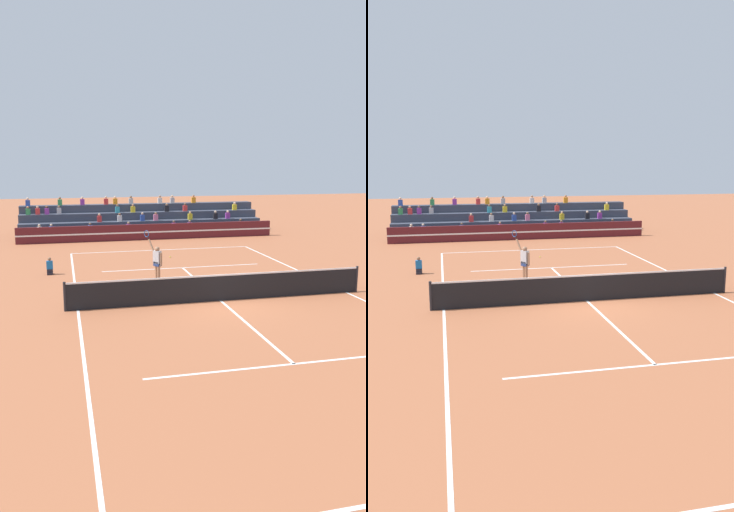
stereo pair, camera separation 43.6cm
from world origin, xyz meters
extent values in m
plane|color=#AD603D|center=(0.00, 0.00, 0.00)|extent=(120.00, 120.00, 0.00)
cube|color=white|center=(0.00, 11.90, 0.00)|extent=(11.00, 0.10, 0.01)
cube|color=white|center=(-5.50, 0.00, 0.00)|extent=(0.10, 23.80, 0.01)
cube|color=white|center=(5.50, 0.00, 0.00)|extent=(0.10, 23.80, 0.01)
cube|color=white|center=(0.00, -6.43, 0.00)|extent=(8.25, 0.10, 0.01)
cube|color=white|center=(0.00, 6.43, 0.00)|extent=(8.25, 0.10, 0.01)
cube|color=white|center=(0.00, 0.00, 0.00)|extent=(0.10, 12.85, 0.01)
cylinder|color=black|center=(-5.95, 0.00, 0.55)|extent=(0.10, 0.10, 1.10)
cylinder|color=black|center=(5.95, 0.00, 0.55)|extent=(0.10, 0.10, 1.10)
cube|color=black|center=(0.00, 0.00, 0.50)|extent=(11.90, 0.02, 1.00)
cube|color=white|center=(0.00, 0.00, 1.03)|extent=(11.90, 0.04, 0.06)
cube|color=#51191E|center=(0.00, 16.21, 0.55)|extent=(18.00, 0.24, 1.10)
cube|color=white|center=(0.00, 16.08, 0.55)|extent=(18.00, 0.02, 0.10)
cube|color=#383D4C|center=(0.00, 17.49, 0.28)|extent=(17.95, 0.95, 0.55)
cube|color=#2D4CA5|center=(-4.04, 17.32, 0.77)|extent=(0.32, 0.22, 0.44)
sphere|color=brown|center=(-4.04, 17.32, 1.09)|extent=(0.18, 0.18, 0.18)
cube|color=purple|center=(1.99, 17.32, 0.77)|extent=(0.32, 0.22, 0.44)
sphere|color=brown|center=(1.99, 17.32, 1.09)|extent=(0.18, 0.18, 0.18)
cube|color=purple|center=(3.18, 17.32, 0.77)|extent=(0.32, 0.22, 0.44)
sphere|color=brown|center=(3.18, 17.32, 1.09)|extent=(0.18, 0.18, 0.18)
cube|color=black|center=(7.15, 17.32, 0.77)|extent=(0.32, 0.22, 0.44)
sphere|color=brown|center=(7.15, 17.32, 1.09)|extent=(0.18, 0.18, 0.18)
cube|color=purple|center=(-1.34, 17.32, 0.77)|extent=(0.32, 0.22, 0.44)
sphere|color=#9E7051|center=(-1.34, 17.32, 1.09)|extent=(0.18, 0.18, 0.18)
cube|color=#2D4CA5|center=(-6.69, 17.32, 0.77)|extent=(0.32, 0.22, 0.44)
sphere|color=beige|center=(-6.69, 17.32, 1.09)|extent=(0.18, 0.18, 0.18)
cube|color=silver|center=(-7.48, 17.32, 0.77)|extent=(0.32, 0.22, 0.44)
sphere|color=beige|center=(-7.48, 17.32, 1.09)|extent=(0.18, 0.18, 0.18)
cube|color=#383D4C|center=(0.00, 18.44, 0.55)|extent=(17.95, 0.95, 1.10)
cube|color=red|center=(-3.32, 18.27, 1.32)|extent=(0.32, 0.22, 0.44)
sphere|color=tan|center=(-3.32, 18.27, 1.64)|extent=(0.18, 0.18, 0.18)
cube|color=#2D4CA5|center=(-0.18, 18.27, 1.32)|extent=(0.32, 0.22, 0.44)
sphere|color=tan|center=(-0.18, 18.27, 1.64)|extent=(0.18, 0.18, 0.18)
cube|color=pink|center=(0.82, 18.27, 1.32)|extent=(0.32, 0.22, 0.44)
sphere|color=brown|center=(0.82, 18.27, 1.64)|extent=(0.18, 0.18, 0.18)
cube|color=silver|center=(-1.85, 18.27, 1.32)|extent=(0.32, 0.22, 0.44)
sphere|color=brown|center=(-1.85, 18.27, 1.64)|extent=(0.18, 0.18, 0.18)
cube|color=black|center=(5.45, 18.27, 1.32)|extent=(0.32, 0.22, 0.44)
sphere|color=beige|center=(5.45, 18.27, 1.64)|extent=(0.18, 0.18, 0.18)
cube|color=yellow|center=(3.46, 18.27, 1.32)|extent=(0.32, 0.22, 0.44)
sphere|color=tan|center=(3.46, 18.27, 1.64)|extent=(0.18, 0.18, 0.18)
cube|color=purple|center=(6.44, 18.27, 1.32)|extent=(0.32, 0.22, 0.44)
sphere|color=beige|center=(6.44, 18.27, 1.64)|extent=(0.18, 0.18, 0.18)
cube|color=#383D4C|center=(0.00, 19.39, 0.83)|extent=(17.95, 0.95, 1.65)
cube|color=black|center=(1.85, 19.22, 1.87)|extent=(0.32, 0.22, 0.44)
sphere|color=#9E7051|center=(1.85, 19.22, 2.19)|extent=(0.18, 0.18, 0.18)
cube|color=yellow|center=(-0.73, 19.22, 1.87)|extent=(0.32, 0.22, 0.44)
sphere|color=#9E7051|center=(-0.73, 19.22, 2.19)|extent=(0.18, 0.18, 0.18)
cube|color=red|center=(3.30, 19.22, 1.87)|extent=(0.32, 0.22, 0.44)
sphere|color=brown|center=(3.30, 19.22, 2.19)|extent=(0.18, 0.18, 0.18)
cube|color=#338C4C|center=(-8.29, 19.22, 1.87)|extent=(0.32, 0.22, 0.44)
sphere|color=#9E7051|center=(-8.29, 19.22, 2.19)|extent=(0.18, 0.18, 0.18)
cube|color=yellow|center=(7.32, 19.22, 1.87)|extent=(0.32, 0.22, 0.44)
sphere|color=beige|center=(7.32, 19.22, 2.19)|extent=(0.18, 0.18, 0.18)
cube|color=#B2B2B7|center=(-6.13, 19.22, 1.87)|extent=(0.32, 0.22, 0.44)
sphere|color=brown|center=(-6.13, 19.22, 2.19)|extent=(0.18, 0.18, 0.18)
cube|color=teal|center=(-1.90, 19.22, 1.87)|extent=(0.32, 0.22, 0.44)
sphere|color=brown|center=(-1.90, 19.22, 2.19)|extent=(0.18, 0.18, 0.18)
cube|color=red|center=(-7.62, 19.22, 1.87)|extent=(0.32, 0.22, 0.44)
sphere|color=tan|center=(-7.62, 19.22, 2.19)|extent=(0.18, 0.18, 0.18)
cube|color=purple|center=(-6.98, 19.22, 1.87)|extent=(0.32, 0.22, 0.44)
sphere|color=brown|center=(-6.98, 19.22, 2.19)|extent=(0.18, 0.18, 0.18)
cube|color=#383D4C|center=(0.00, 20.34, 1.10)|extent=(17.95, 0.95, 2.20)
cube|color=orange|center=(-1.95, 20.17, 2.42)|extent=(0.32, 0.22, 0.44)
sphere|color=beige|center=(-1.95, 20.17, 2.74)|extent=(0.18, 0.18, 0.18)
cube|color=red|center=(-2.65, 20.17, 2.42)|extent=(0.32, 0.22, 0.44)
sphere|color=tan|center=(-2.65, 20.17, 2.74)|extent=(0.18, 0.18, 0.18)
cube|color=#B2B2B7|center=(2.50, 20.17, 2.42)|extent=(0.32, 0.22, 0.44)
sphere|color=tan|center=(2.50, 20.17, 2.74)|extent=(0.18, 0.18, 0.18)
cube|color=orange|center=(4.22, 20.17, 2.42)|extent=(0.32, 0.22, 0.44)
sphere|color=#9E7051|center=(4.22, 20.17, 2.74)|extent=(0.18, 0.18, 0.18)
cube|color=purple|center=(-4.41, 20.17, 2.42)|extent=(0.32, 0.22, 0.44)
sphere|color=beige|center=(-4.41, 20.17, 2.74)|extent=(0.18, 0.18, 0.18)
cube|color=silver|center=(1.52, 20.17, 2.42)|extent=(0.32, 0.22, 0.44)
sphere|color=#9E7051|center=(1.52, 20.17, 2.74)|extent=(0.18, 0.18, 0.18)
cube|color=#2D4CA5|center=(-8.33, 20.17, 2.42)|extent=(0.32, 0.22, 0.44)
sphere|color=beige|center=(-8.33, 20.17, 2.74)|extent=(0.18, 0.18, 0.18)
cube|color=#B2B2B7|center=(-0.75, 20.17, 2.42)|extent=(0.32, 0.22, 0.44)
sphere|color=brown|center=(-0.75, 20.17, 2.74)|extent=(0.18, 0.18, 0.18)
cube|color=#338C4C|center=(-6.05, 20.17, 2.42)|extent=(0.32, 0.22, 0.44)
sphere|color=brown|center=(-6.05, 20.17, 2.74)|extent=(0.18, 0.18, 0.18)
cube|color=black|center=(-6.61, 6.42, 0.06)|extent=(0.28, 0.36, 0.12)
cube|color=black|center=(-6.61, 6.42, 0.18)|extent=(0.28, 0.24, 0.18)
cube|color=#1966B2|center=(-6.61, 6.42, 0.47)|extent=(0.30, 0.18, 0.40)
sphere|color=brown|center=(-6.61, 6.42, 0.76)|extent=(0.17, 0.17, 0.17)
cylinder|color=#9E7051|center=(-1.88, 3.11, 0.45)|extent=(0.14, 0.14, 0.90)
cylinder|color=#9E7051|center=(-1.93, 3.34, 0.45)|extent=(0.14, 0.14, 0.90)
cube|color=navy|center=(-1.92, 3.21, 0.94)|extent=(0.34, 0.38, 0.20)
cube|color=#B2B2B7|center=(-1.92, 3.21, 1.24)|extent=(0.37, 0.41, 0.56)
sphere|color=#9E7051|center=(-1.92, 3.21, 1.60)|extent=(0.22, 0.22, 0.22)
cube|color=white|center=(-1.91, 3.09, 0.04)|extent=(0.28, 0.24, 0.09)
cube|color=white|center=(-1.97, 3.32, 0.04)|extent=(0.28, 0.24, 0.09)
cylinder|color=#9E7051|center=(-1.78, 3.01, 1.18)|extent=(0.09, 0.09, 0.56)
cylinder|color=#9E7051|center=(-2.13, 3.51, 1.72)|extent=(0.29, 0.37, 0.56)
cylinder|color=black|center=(-2.24, 3.68, 2.06)|extent=(0.10, 0.13, 0.21)
torus|color=#1E4C99|center=(-2.29, 3.76, 2.22)|extent=(0.26, 0.37, 0.42)
sphere|color=#C6DB33|center=(-0.02, 9.33, 0.03)|extent=(0.07, 0.07, 0.07)
camera|label=1|loc=(-5.90, -18.03, 5.35)|focal=35.00mm
camera|label=2|loc=(-5.48, -18.13, 5.35)|focal=35.00mm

